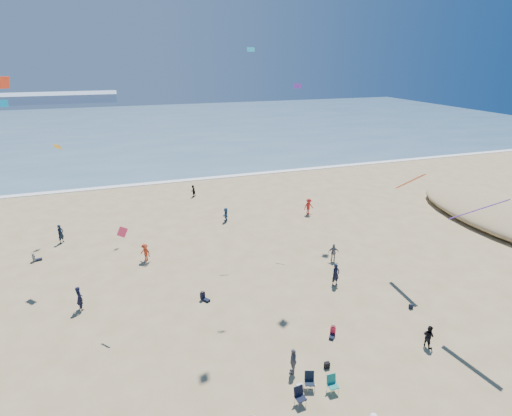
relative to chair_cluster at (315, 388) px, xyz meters
name	(u,v)px	position (x,y,z in m)	size (l,w,h in m)	color
ocean	(140,128)	(-3.66, 91.89, -0.47)	(220.00, 100.00, 0.06)	#476B84
surf_line	(161,182)	(-3.66, 41.89, -0.46)	(220.00, 1.20, 0.08)	white
standing_flyers	(229,268)	(-1.19, 13.33, 0.35)	(27.51, 38.48, 1.88)	black
seated_group	(228,343)	(-3.43, 5.03, -0.08)	(21.68, 32.69, 0.84)	silver
chair_cluster	(315,388)	(0.00, 0.00, 0.00)	(2.63, 1.51, 1.00)	black
white_tote	(299,388)	(-0.62, 0.55, -0.30)	(0.35, 0.20, 0.40)	silver
black_backpack	(327,365)	(1.61, 1.59, -0.31)	(0.30, 0.22, 0.38)	black
navy_bag	(411,306)	(10.16, 4.93, -0.33)	(0.28, 0.18, 0.34)	black
kites_aloft	(335,102)	(5.48, 9.57, 13.68)	(35.52, 41.65, 29.21)	#5D2395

